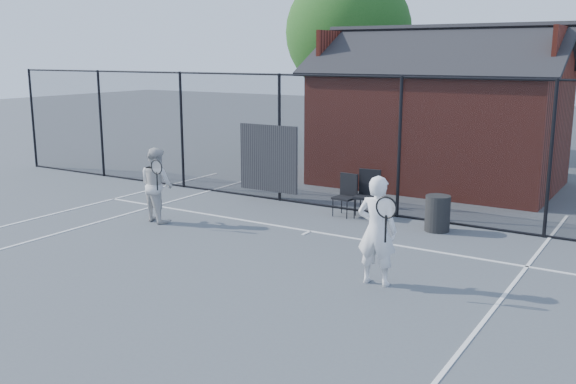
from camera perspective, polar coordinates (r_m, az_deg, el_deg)
The scene contains 10 objects.
ground at distance 10.31m, azimuth -6.41°, elevation -7.33°, with size 80.00×80.00×0.00m, color #4B4F55.
court_lines at distance 9.38m, azimuth -11.47°, elevation -9.48°, with size 11.02×18.00×0.01m.
fence at distance 14.26m, azimuth 4.99°, elevation 4.12°, with size 22.04×3.00×3.00m.
clubhouse at distance 17.61m, azimuth 13.31°, elevation 5.88°, with size 6.50×4.36×4.19m.
tree_left at distance 23.62m, azimuth 5.40°, elevation 13.93°, with size 4.48×4.48×6.44m.
player_front at distance 9.71m, azimuth 7.92°, elevation -3.40°, with size 0.77×0.58×1.68m.
player_back at distance 13.59m, azimuth -11.59°, elevation 0.65°, with size 0.90×0.74×1.55m.
chair_left at distance 13.75m, azimuth 7.00°, elevation -0.25°, with size 0.48×0.50×0.99m, color black.
chair_right at distance 13.84m, azimuth 5.04°, elevation -0.35°, with size 0.43×0.44×0.89m, color black.
waste_bin at distance 12.97m, azimuth 13.15°, elevation -1.86°, with size 0.49×0.49×0.71m, color #252525.
Camera 1 is at (6.07, -7.61, 3.42)m, focal length 40.00 mm.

